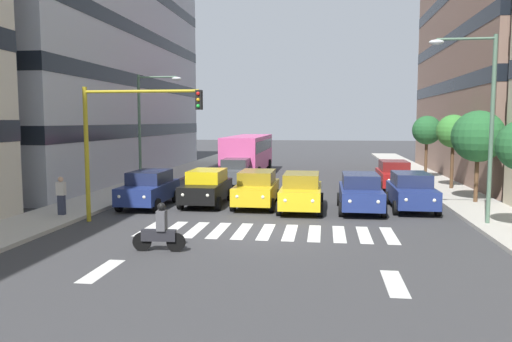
{
  "coord_description": "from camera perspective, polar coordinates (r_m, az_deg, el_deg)",
  "views": [
    {
      "loc": [
        -2.12,
        18.32,
        4.13
      ],
      "look_at": [
        0.8,
        -3.09,
        1.97
      ],
      "focal_mm": 35.21,
      "sensor_mm": 36.0,
      "label": 1
    }
  ],
  "objects": [
    {
      "name": "street_tree_1",
      "position": [
        26.83,
        23.92,
        3.6
      ],
      "size": [
        2.52,
        2.52,
        4.5
      ],
      "color": "#513823",
      "rests_on": "sidewalk_left"
    },
    {
      "name": "street_tree_2",
      "position": [
        31.82,
        21.5,
        4.19
      ],
      "size": [
        1.95,
        1.95,
        4.36
      ],
      "color": "#513823",
      "rests_on": "sidewalk_left"
    },
    {
      "name": "pedestrian_waiting",
      "position": [
        22.88,
        -21.25,
        -2.55
      ],
      "size": [
        0.36,
        0.24,
        1.63
      ],
      "color": "#2D3347",
      "rests_on": "sidewalk_right"
    },
    {
      "name": "street_tree_3",
      "position": [
        36.73,
        18.84,
        4.38
      ],
      "size": [
        1.99,
        1.99,
        4.35
      ],
      "color": "#513823",
      "rests_on": "sidewalk_left"
    },
    {
      "name": "street_lamp_left",
      "position": [
        21.25,
        24.29,
        6.28
      ],
      "size": [
        2.52,
        0.28,
        7.24
      ],
      "color": "#4C6B56",
      "rests_on": "sidewalk_left"
    },
    {
      "name": "ground_plane",
      "position": [
        18.89,
        1.15,
        -6.92
      ],
      "size": [
        180.0,
        180.0,
        0.0
      ],
      "primitive_type": "plane",
      "color": "#38383A"
    },
    {
      "name": "lane_arrow_0",
      "position": [
        13.59,
        15.46,
        -12.18
      ],
      "size": [
        0.5,
        2.2,
        0.01
      ],
      "primitive_type": "cube",
      "color": "silver",
      "rests_on": "ground_plane"
    },
    {
      "name": "motorcycle_with_rider",
      "position": [
        16.28,
        -10.88,
        -6.75
      ],
      "size": [
        1.7,
        0.37,
        1.57
      ],
      "color": "black",
      "rests_on": "ground_plane"
    },
    {
      "name": "car_5",
      "position": [
        24.84,
        -12.06,
        -1.93
      ],
      "size": [
        2.02,
        4.44,
        1.72
      ],
      "color": "navy",
      "rests_on": "ground_plane"
    },
    {
      "name": "car_2",
      "position": [
        23.32,
        5.17,
        -2.32
      ],
      "size": [
        2.02,
        4.44,
        1.72
      ],
      "color": "gold",
      "rests_on": "ground_plane"
    },
    {
      "name": "building_right_block_0",
      "position": [
        40.9,
        -20.18,
        14.11
      ],
      "size": [
        11.6,
        28.01,
        20.71
      ],
      "color": "#ADB2BC",
      "rests_on": "ground_plane"
    },
    {
      "name": "sidewalk_right",
      "position": [
        21.99,
        -23.94,
        -5.42
      ],
      "size": [
        2.92,
        90.0,
        0.15
      ],
      "primitive_type": "cube",
      "color": "#B2ADA3",
      "rests_on": "ground_plane"
    },
    {
      "name": "bus_behind_traffic",
      "position": [
        38.31,
        -0.86,
        2.3
      ],
      "size": [
        2.78,
        10.5,
        3.0
      ],
      "color": "#DB5193",
      "rests_on": "ground_plane"
    },
    {
      "name": "car_row2_1",
      "position": [
        32.26,
        -2.29,
        -0.07
      ],
      "size": [
        2.02,
        4.44,
        1.72
      ],
      "color": "#474C51",
      "rests_on": "ground_plane"
    },
    {
      "name": "traffic_light_gantry",
      "position": [
        20.95,
        -15.22,
        4.45
      ],
      "size": [
        4.94,
        0.36,
        5.5
      ],
      "color": "#AD991E",
      "rests_on": "ground_plane"
    },
    {
      "name": "crosswalk_markings",
      "position": [
        18.89,
        1.15,
        -6.91
      ],
      "size": [
        9.45,
        2.8,
        0.01
      ],
      "color": "silver",
      "rests_on": "ground_plane"
    },
    {
      "name": "car_1",
      "position": [
        23.49,
        11.76,
        -2.36
      ],
      "size": [
        2.02,
        4.44,
        1.72
      ],
      "color": "navy",
      "rests_on": "ground_plane"
    },
    {
      "name": "car_row2_0",
      "position": [
        31.54,
        15.41,
        -0.41
      ],
      "size": [
        2.02,
        4.44,
        1.72
      ],
      "color": "maroon",
      "rests_on": "ground_plane"
    },
    {
      "name": "car_4",
      "position": [
        24.92,
        -5.63,
        -1.81
      ],
      "size": [
        2.02,
        4.44,
        1.72
      ],
      "color": "black",
      "rests_on": "ground_plane"
    },
    {
      "name": "car_0",
      "position": [
        24.48,
        17.23,
        -2.17
      ],
      "size": [
        2.02,
        4.44,
        1.72
      ],
      "color": "navy",
      "rests_on": "ground_plane"
    },
    {
      "name": "lane_arrow_1",
      "position": [
        14.77,
        -17.14,
        -10.78
      ],
      "size": [
        0.5,
        2.2,
        0.01
      ],
      "primitive_type": "cube",
      "color": "silver",
      "rests_on": "ground_plane"
    },
    {
      "name": "car_3",
      "position": [
        24.31,
        0.08,
        -1.97
      ],
      "size": [
        2.02,
        4.44,
        1.72
      ],
      "color": "gold",
      "rests_on": "ground_plane"
    },
    {
      "name": "street_lamp_right",
      "position": [
        29.69,
        -12.34,
        5.73
      ],
      "size": [
        2.62,
        0.28,
        6.62
      ],
      "color": "#4C6B56",
      "rests_on": "sidewalk_right"
    }
  ]
}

